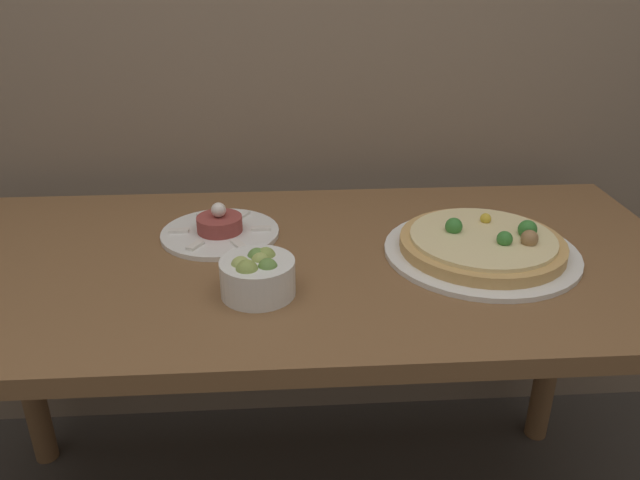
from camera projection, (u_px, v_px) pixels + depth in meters
name	position (u px, v px, depth m)	size (l,w,h in m)	color
dining_table	(296.00, 301.00, 1.22)	(1.50, 0.70, 0.74)	brown
pizza_plate	(482.00, 245.00, 1.18)	(0.37, 0.37, 0.07)	white
tartare_plate	(220.00, 230.00, 1.26)	(0.24, 0.24, 0.07)	white
small_bowl	(257.00, 275.00, 1.04)	(0.13, 0.13, 0.08)	white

